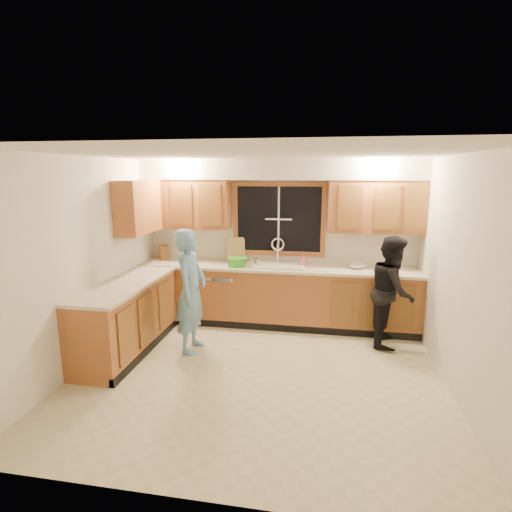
{
  "coord_description": "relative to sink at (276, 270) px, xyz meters",
  "views": [
    {
      "loc": [
        0.72,
        -4.23,
        2.31
      ],
      "look_at": [
        -0.14,
        0.65,
        1.27
      ],
      "focal_mm": 28.0,
      "sensor_mm": 36.0,
      "label": 1
    }
  ],
  "objects": [
    {
      "name": "stove",
      "position": [
        -1.8,
        -1.82,
        -0.41
      ],
      "size": [
        0.58,
        0.75,
        0.9
      ],
      "primitive_type": "cube",
      "color": "white",
      "rests_on": "floor"
    },
    {
      "name": "dishwasher",
      "position": [
        -0.85,
        -0.01,
        -0.45
      ],
      "size": [
        0.6,
        0.56,
        0.82
      ],
      "primitive_type": "cube",
      "color": "white",
      "rests_on": "floor"
    },
    {
      "name": "cutting_board",
      "position": [
        -0.67,
        0.22,
        0.25
      ],
      "size": [
        0.3,
        0.19,
        0.38
      ],
      "primitive_type": "cube",
      "rotation": [
        -0.21,
        0.0,
        0.34
      ],
      "color": "tan",
      "rests_on": "countertop_back"
    },
    {
      "name": "countertop_back",
      "position": [
        0.0,
        -0.02,
        0.04
      ],
      "size": [
        4.2,
        0.63,
        0.04
      ],
      "primitive_type": "cube",
      "color": "beige",
      "rests_on": "base_cabinets_back"
    },
    {
      "name": "soap_bottle",
      "position": [
        0.4,
        0.05,
        0.15
      ],
      "size": [
        0.1,
        0.1,
        0.18
      ],
      "primitive_type": "imported",
      "rotation": [
        0.0,
        0.0,
        -0.22
      ],
      "color": "#D6518A",
      "rests_on": "countertop_back"
    },
    {
      "name": "window_frame",
      "position": [
        0.0,
        0.29,
        0.74
      ],
      "size": [
        1.44,
        0.03,
        1.14
      ],
      "color": "black",
      "rests_on": "wall_back"
    },
    {
      "name": "upper_cabinets_right",
      "position": [
        1.43,
        0.13,
        0.96
      ],
      "size": [
        1.35,
        0.33,
        0.75
      ],
      "primitive_type": "cube",
      "color": "#AA6131",
      "rests_on": "wall_back"
    },
    {
      "name": "upper_cabinets_left",
      "position": [
        -1.43,
        0.13,
        0.96
      ],
      "size": [
        1.35,
        0.33,
        0.75
      ],
      "primitive_type": "cube",
      "color": "#AA6131",
      "rests_on": "wall_back"
    },
    {
      "name": "base_cabinets_left",
      "position": [
        -1.8,
        -1.25,
        -0.42
      ],
      "size": [
        0.6,
        1.9,
        0.88
      ],
      "primitive_type": "cube",
      "color": "#AA6131",
      "rests_on": "ground"
    },
    {
      "name": "countertop_left",
      "position": [
        -1.79,
        -1.25,
        0.04
      ],
      "size": [
        0.63,
        1.9,
        0.04
      ],
      "primitive_type": "cube",
      "color": "beige",
      "rests_on": "base_cabinets_left"
    },
    {
      "name": "ceiling",
      "position": [
        0.0,
        -1.6,
        1.64
      ],
      "size": [
        4.2,
        4.2,
        0.0
      ],
      "primitive_type": "plane",
      "rotation": [
        3.14,
        0.0,
        0.0
      ],
      "color": "white"
    },
    {
      "name": "wall_right",
      "position": [
        2.1,
        -1.6,
        0.39
      ],
      "size": [
        0.0,
        3.8,
        3.8
      ],
      "primitive_type": "plane",
      "rotation": [
        1.57,
        0.0,
        -1.57
      ],
      "color": "silver",
      "rests_on": "ground"
    },
    {
      "name": "wall_back",
      "position": [
        0.0,
        0.3,
        0.39
      ],
      "size": [
        4.2,
        0.0,
        4.2
      ],
      "primitive_type": "plane",
      "rotation": [
        1.57,
        0.0,
        0.0
      ],
      "color": "silver",
      "rests_on": "ground"
    },
    {
      "name": "wall_left",
      "position": [
        -2.1,
        -1.6,
        0.39
      ],
      "size": [
        0.0,
        3.8,
        3.8
      ],
      "primitive_type": "plane",
      "rotation": [
        1.57,
        0.0,
        1.57
      ],
      "color": "silver",
      "rests_on": "ground"
    },
    {
      "name": "can_left",
      "position": [
        -0.4,
        -0.22,
        0.12
      ],
      "size": [
        0.09,
        0.09,
        0.12
      ],
      "primitive_type": "cylinder",
      "rotation": [
        0.0,
        0.0,
        -0.43
      ],
      "color": "#B9AB8E",
      "rests_on": "countertop_back"
    },
    {
      "name": "sink",
      "position": [
        0.0,
        0.0,
        0.0
      ],
      "size": [
        0.86,
        0.52,
        0.57
      ],
      "color": "silver",
      "rests_on": "countertop_back"
    },
    {
      "name": "upper_cabinets_return",
      "position": [
        -1.94,
        -0.48,
        0.96
      ],
      "size": [
        0.33,
        0.9,
        0.75
      ],
      "primitive_type": "cube",
      "color": "#AA6131",
      "rests_on": "wall_left"
    },
    {
      "name": "dish_crate",
      "position": [
        -0.57,
        -0.1,
        0.12
      ],
      "size": [
        0.33,
        0.32,
        0.13
      ],
      "primitive_type": "cube",
      "rotation": [
        0.0,
        0.0,
        0.23
      ],
      "color": "green",
      "rests_on": "countertop_back"
    },
    {
      "name": "woman",
      "position": [
        1.63,
        -0.46,
        -0.12
      ],
      "size": [
        0.67,
        0.81,
        1.5
      ],
      "primitive_type": "imported",
      "rotation": [
        0.0,
        0.0,
        1.42
      ],
      "color": "black",
      "rests_on": "floor"
    },
    {
      "name": "bowl",
      "position": [
        1.19,
        0.06,
        0.08
      ],
      "size": [
        0.28,
        0.28,
        0.06
      ],
      "primitive_type": "imported",
      "rotation": [
        0.0,
        0.0,
        0.22
      ],
      "color": "silver",
      "rests_on": "countertop_back"
    },
    {
      "name": "knife_block",
      "position": [
        -1.85,
        0.13,
        0.17
      ],
      "size": [
        0.17,
        0.17,
        0.24
      ],
      "primitive_type": "cube",
      "rotation": [
        0.0,
        0.0,
        0.76
      ],
      "color": "brown",
      "rests_on": "countertop_back"
    },
    {
      "name": "soffit",
      "position": [
        0.0,
        0.12,
        1.49
      ],
      "size": [
        4.2,
        0.35,
        0.3
      ],
      "primitive_type": "cube",
      "color": "silver",
      "rests_on": "wall_back"
    },
    {
      "name": "can_right",
      "position": [
        -0.28,
        -0.09,
        0.12
      ],
      "size": [
        0.08,
        0.08,
        0.13
      ],
      "primitive_type": "cylinder",
      "rotation": [
        0.0,
        0.0,
        -0.05
      ],
      "color": "#B9AB8E",
      "rests_on": "countertop_back"
    },
    {
      "name": "floor",
      "position": [
        0.0,
        -1.6,
        -0.86
      ],
      "size": [
        4.2,
        4.2,
        0.0
      ],
      "primitive_type": "plane",
      "color": "beige",
      "rests_on": "ground"
    },
    {
      "name": "base_cabinets_back",
      "position": [
        0.0,
        -0.0,
        -0.42
      ],
      "size": [
        4.2,
        0.6,
        0.88
      ],
      "primitive_type": "cube",
      "color": "#AA6131",
      "rests_on": "ground"
    },
    {
      "name": "man",
      "position": [
        -0.96,
        -1.11,
        -0.06
      ],
      "size": [
        0.4,
        0.6,
        1.62
      ],
      "primitive_type": "imported",
      "rotation": [
        0.0,
        0.0,
        1.55
      ],
      "color": "#6AA1C8",
      "rests_on": "floor"
    }
  ]
}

